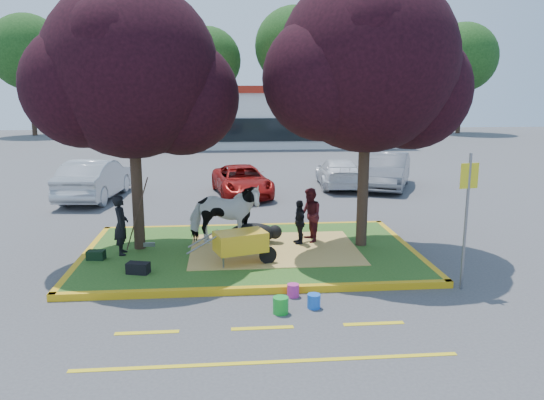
{
  "coord_description": "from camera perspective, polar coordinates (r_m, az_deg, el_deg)",
  "views": [
    {
      "loc": [
        -0.61,
        -12.84,
        4.11
      ],
      "look_at": [
        0.59,
        0.5,
        1.32
      ],
      "focal_mm": 35.0,
      "sensor_mm": 36.0,
      "label": 1
    }
  ],
  "objects": [
    {
      "name": "bucket_green",
      "position": [
        10.11,
        0.94,
        -11.25
      ],
      "size": [
        0.37,
        0.37,
        0.32
      ],
      "primitive_type": "cylinder",
      "rotation": [
        0.0,
        0.0,
        -0.31
      ],
      "color": "green",
      "rests_on": "ground"
    },
    {
      "name": "car_black",
      "position": [
        22.67,
        -18.51,
        2.25
      ],
      "size": [
        1.57,
        3.6,
        1.21
      ],
      "primitive_type": "imported",
      "rotation": [
        0.0,
        0.0,
        -0.04
      ],
      "color": "black",
      "rests_on": "ground"
    },
    {
      "name": "curb_far",
      "position": [
        15.95,
        -2.8,
        -2.91
      ],
      "size": [
        8.3,
        0.16,
        0.15
      ],
      "primitive_type": "cube",
      "color": "gold",
      "rests_on": "ground"
    },
    {
      "name": "car_silver",
      "position": [
        21.36,
        -18.48,
        2.15
      ],
      "size": [
        2.12,
        4.81,
        1.53
      ],
      "primitive_type": "imported",
      "rotation": [
        0.0,
        0.0,
        3.03
      ],
      "color": "#ABAFB4",
      "rests_on": "ground"
    },
    {
      "name": "bucket_pink",
      "position": [
        10.88,
        2.28,
        -9.69
      ],
      "size": [
        0.28,
        0.28,
        0.26
      ],
      "primitive_type": "cylinder",
      "rotation": [
        0.0,
        0.0,
        -0.18
      ],
      "color": "#CD2D91",
      "rests_on": "ground"
    },
    {
      "name": "cow",
      "position": [
        13.69,
        -5.15,
        -1.59
      ],
      "size": [
        2.04,
        1.18,
        1.62
      ],
      "primitive_type": "imported",
      "rotation": [
        0.0,
        0.0,
        1.4
      ],
      "color": "silver",
      "rests_on": "median_island"
    },
    {
      "name": "fire_lane_stripe_a",
      "position": [
        9.66,
        -13.3,
        -13.71
      ],
      "size": [
        1.1,
        0.12,
        0.01
      ],
      "primitive_type": "cube",
      "color": "yellow",
      "rests_on": "ground"
    },
    {
      "name": "treeline",
      "position": [
        50.61,
        -3.18,
        15.84
      ],
      "size": [
        46.58,
        7.8,
        14.63
      ],
      "color": "black",
      "rests_on": "ground"
    },
    {
      "name": "curb_left",
      "position": [
        13.9,
        -19.47,
        -5.81
      ],
      "size": [
        0.16,
        5.3,
        0.15
      ],
      "primitive_type": "cube",
      "color": "gold",
      "rests_on": "ground"
    },
    {
      "name": "wheelbarrow",
      "position": [
        12.2,
        -3.33,
        -4.54
      ],
      "size": [
        2.06,
        1.0,
        0.78
      ],
      "rotation": [
        0.0,
        0.0,
        0.31
      ],
      "color": "black",
      "rests_on": "median_island"
    },
    {
      "name": "bucket_blue",
      "position": [
        10.37,
        4.52,
        -10.79
      ],
      "size": [
        0.34,
        0.34,
        0.27
      ],
      "primitive_type": "cylinder",
      "rotation": [
        0.0,
        0.0,
        -0.4
      ],
      "color": "blue",
      "rests_on": "ground"
    },
    {
      "name": "visitor_b",
      "position": [
        13.83,
        2.97,
        -2.38
      ],
      "size": [
        0.38,
        0.72,
        1.17
      ],
      "primitive_type": "imported",
      "rotation": [
        0.0,
        0.0,
        -1.42
      ],
      "color": "black",
      "rests_on": "median_island"
    },
    {
      "name": "fire_lane_stripe_b",
      "position": [
        9.58,
        -1.04,
        -13.6
      ],
      "size": [
        1.1,
        0.12,
        0.01
      ],
      "primitive_type": "cube",
      "color": "yellow",
      "rests_on": "ground"
    },
    {
      "name": "car_grey",
      "position": [
        23.09,
        12.32,
        3.09
      ],
      "size": [
        3.2,
        4.73,
        1.48
      ],
      "primitive_type": "imported",
      "rotation": [
        0.0,
        0.0,
        -0.41
      ],
      "color": "slate",
      "rests_on": "ground"
    },
    {
      "name": "car_white",
      "position": [
        23.03,
        7.16,
        2.92
      ],
      "size": [
        2.03,
        4.3,
        1.21
      ],
      "primitive_type": "imported",
      "rotation": [
        0.0,
        0.0,
        3.06
      ],
      "color": "white",
      "rests_on": "ground"
    },
    {
      "name": "sign_post",
      "position": [
        11.5,
        20.25,
        -0.54
      ],
      "size": [
        0.4,
        0.1,
        2.87
      ],
      "rotation": [
        0.0,
        0.0,
        0.18
      ],
      "color": "slate",
      "rests_on": "ground"
    },
    {
      "name": "fire_lane_long",
      "position": [
        8.52,
        -0.42,
        -17.05
      ],
      "size": [
        6.0,
        0.1,
        0.01
      ],
      "primitive_type": "cube",
      "color": "yellow",
      "rests_on": "ground"
    },
    {
      "name": "gear_bag_dark",
      "position": [
        12.09,
        -14.2,
        -7.11
      ],
      "size": [
        0.53,
        0.38,
        0.25
      ],
      "primitive_type": "cube",
      "rotation": [
        0.0,
        0.0,
        -0.27
      ],
      "color": "black",
      "rests_on": "median_island"
    },
    {
      "name": "tree_purple_right",
      "position": [
        13.5,
        10.3,
        13.5
      ],
      "size": [
        5.3,
        4.4,
        6.82
      ],
      "color": "black",
      "rests_on": "median_island"
    },
    {
      "name": "gear_bag_green",
      "position": [
        13.34,
        -18.4,
        -5.64
      ],
      "size": [
        0.44,
        0.3,
        0.22
      ],
      "primitive_type": "cube",
      "rotation": [
        0.0,
        0.0,
        -0.13
      ],
      "color": "black",
      "rests_on": "median_island"
    },
    {
      "name": "curb_right",
      "position": [
        14.25,
        14.35,
        -5.06
      ],
      "size": [
        0.16,
        5.3,
        0.15
      ],
      "primitive_type": "cube",
      "color": "gold",
      "rests_on": "ground"
    },
    {
      "name": "fire_lane_stripe_c",
      "position": [
        9.91,
        10.88,
        -12.92
      ],
      "size": [
        1.1,
        0.12,
        0.01
      ],
      "primitive_type": "cube",
      "color": "yellow",
      "rests_on": "ground"
    },
    {
      "name": "visitor_a",
      "position": [
        13.99,
        4.1,
        -1.65
      ],
      "size": [
        0.62,
        0.76,
        1.44
      ],
      "primitive_type": "imported",
      "rotation": [
        0.0,
        0.0,
        -1.46
      ],
      "color": "#4B151A",
      "rests_on": "median_island"
    },
    {
      "name": "tree_purple_left",
      "position": [
        13.4,
        -14.83,
        12.45
      ],
      "size": [
        5.06,
        4.2,
        6.51
      ],
      "color": "black",
      "rests_on": "median_island"
    },
    {
      "name": "median_island",
      "position": [
        13.47,
        -2.33,
        -5.67
      ],
      "size": [
        8.0,
        5.0,
        0.15
      ],
      "primitive_type": "cube",
      "color": "#28581B",
      "rests_on": "ground"
    },
    {
      "name": "ground",
      "position": [
        13.49,
        -2.33,
        -5.98
      ],
      "size": [
        90.0,
        90.0,
        0.0
      ],
      "primitive_type": "plane",
      "color": "#424244",
      "rests_on": "ground"
    },
    {
      "name": "car_red",
      "position": [
        20.96,
        -3.25,
        2.07
      ],
      "size": [
        2.55,
        4.48,
        1.18
      ],
      "primitive_type": "imported",
      "rotation": [
        0.0,
        0.0,
        0.15
      ],
      "color": "#98100C",
      "rests_on": "ground"
    },
    {
      "name": "handler",
      "position": [
        13.43,
        -15.93,
        -2.61
      ],
      "size": [
        0.41,
        0.57,
        1.46
      ],
      "primitive_type": "imported",
      "rotation": [
        0.0,
        0.0,
        1.69
      ],
      "color": "black",
      "rests_on": "median_island"
    },
    {
      "name": "retail_building",
      "position": [
        40.95,
        -1.52,
        9.15
      ],
      "size": [
        20.4,
        8.4,
        4.4
      ],
      "color": "silver",
      "rests_on": "ground"
    },
    {
      "name": "straw_bedding",
      "position": [
        13.49,
        0.22,
        -5.28
      ],
      "size": [
        4.2,
        3.0,
        0.01
      ],
      "primitive_type": "cube",
      "color": "#E3B95D",
      "rests_on": "median_island"
    },
    {
      "name": "calf",
      "position": [
        13.94,
        -2.15,
        -3.6
      ],
      "size": [
        1.34,
        0.92,
        0.54
      ],
      "primitive_type": "ellipsoid",
      "rotation": [
        0.0,
        0.0,
        0.19
      ],
      "color": "black",
      "rests_on": "median_island"
    },
    {
      "name": "curb_near",
      "position": [
        11.04,
        -1.65,
        -9.67
      ],
      "size": [
        8.3,
        0.16,
        0.15
      ],
      "primitive_type": "cube",
      "color": "gold",
      "rests_on": "ground"
    }
  ]
}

